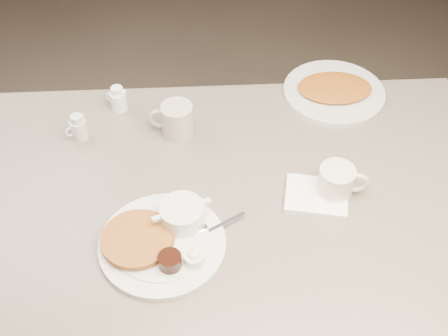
{
  "coord_description": "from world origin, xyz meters",
  "views": [
    {
      "loc": [
        -0.05,
        -0.98,
        1.88
      ],
      "look_at": [
        0.0,
        0.02,
        0.82
      ],
      "focal_mm": 45.12,
      "sensor_mm": 36.0,
      "label": 1
    }
  ],
  "objects_px": {
    "main_plate": "(163,236)",
    "creamer_right": "(118,99)",
    "creamer_left": "(78,128)",
    "diner_table": "(224,230)",
    "coffee_mug_far": "(176,120)",
    "coffee_mug_near": "(337,182)",
    "hash_plate": "(334,90)"
  },
  "relations": [
    {
      "from": "main_plate",
      "to": "creamer_right",
      "type": "distance_m",
      "value": 0.53
    },
    {
      "from": "coffee_mug_near",
      "to": "creamer_right",
      "type": "xyz_separation_m",
      "value": [
        -0.59,
        0.38,
        -0.01
      ]
    },
    {
      "from": "main_plate",
      "to": "creamer_left",
      "type": "height_order",
      "value": "creamer_left"
    },
    {
      "from": "diner_table",
      "to": "main_plate",
      "type": "relative_size",
      "value": 3.65
    },
    {
      "from": "creamer_left",
      "to": "creamer_right",
      "type": "xyz_separation_m",
      "value": [
        0.1,
        0.12,
        -0.0
      ]
    },
    {
      "from": "diner_table",
      "to": "coffee_mug_far",
      "type": "height_order",
      "value": "coffee_mug_far"
    },
    {
      "from": "diner_table",
      "to": "hash_plate",
      "type": "bearing_deg",
      "value": 46.76
    },
    {
      "from": "coffee_mug_far",
      "to": "creamer_right",
      "type": "relative_size",
      "value": 1.73
    },
    {
      "from": "coffee_mug_near",
      "to": "hash_plate",
      "type": "relative_size",
      "value": 0.43
    },
    {
      "from": "diner_table",
      "to": "coffee_mug_far",
      "type": "bearing_deg",
      "value": 118.19
    },
    {
      "from": "main_plate",
      "to": "creamer_left",
      "type": "bearing_deg",
      "value": 122.66
    },
    {
      "from": "main_plate",
      "to": "creamer_right",
      "type": "xyz_separation_m",
      "value": [
        -0.15,
        0.51,
        0.01
      ]
    },
    {
      "from": "creamer_left",
      "to": "hash_plate",
      "type": "bearing_deg",
      "value": 11.43
    },
    {
      "from": "main_plate",
      "to": "creamer_right",
      "type": "height_order",
      "value": "creamer_right"
    },
    {
      "from": "diner_table",
      "to": "hash_plate",
      "type": "relative_size",
      "value": 4.68
    },
    {
      "from": "coffee_mug_far",
      "to": "diner_table",
      "type": "bearing_deg",
      "value": -61.81
    },
    {
      "from": "diner_table",
      "to": "coffee_mug_near",
      "type": "distance_m",
      "value": 0.36
    },
    {
      "from": "creamer_right",
      "to": "hash_plate",
      "type": "relative_size",
      "value": 0.25
    },
    {
      "from": "coffee_mug_near",
      "to": "creamer_left",
      "type": "distance_m",
      "value": 0.75
    },
    {
      "from": "main_plate",
      "to": "coffee_mug_near",
      "type": "height_order",
      "value": "coffee_mug_near"
    },
    {
      "from": "coffee_mug_far",
      "to": "creamer_right",
      "type": "bearing_deg",
      "value": 145.95
    },
    {
      "from": "diner_table",
      "to": "coffee_mug_far",
      "type": "xyz_separation_m",
      "value": [
        -0.13,
        0.24,
        0.22
      ]
    },
    {
      "from": "coffee_mug_near",
      "to": "creamer_left",
      "type": "bearing_deg",
      "value": 159.86
    },
    {
      "from": "main_plate",
      "to": "coffee_mug_near",
      "type": "xyz_separation_m",
      "value": [
        0.45,
        0.13,
        0.02
      ]
    },
    {
      "from": "main_plate",
      "to": "creamer_left",
      "type": "xyz_separation_m",
      "value": [
        -0.25,
        0.39,
        0.01
      ]
    },
    {
      "from": "diner_table",
      "to": "creamer_left",
      "type": "height_order",
      "value": "creamer_left"
    },
    {
      "from": "diner_table",
      "to": "coffee_mug_far",
      "type": "relative_size",
      "value": 10.86
    },
    {
      "from": "creamer_right",
      "to": "main_plate",
      "type": "bearing_deg",
      "value": -74.16
    },
    {
      "from": "coffee_mug_far",
      "to": "creamer_left",
      "type": "relative_size",
      "value": 1.73
    },
    {
      "from": "diner_table",
      "to": "main_plate",
      "type": "xyz_separation_m",
      "value": [
        -0.16,
        -0.16,
        0.19
      ]
    },
    {
      "from": "diner_table",
      "to": "coffee_mug_far",
      "type": "distance_m",
      "value": 0.35
    },
    {
      "from": "main_plate",
      "to": "coffee_mug_near",
      "type": "bearing_deg",
      "value": 16.47
    }
  ]
}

